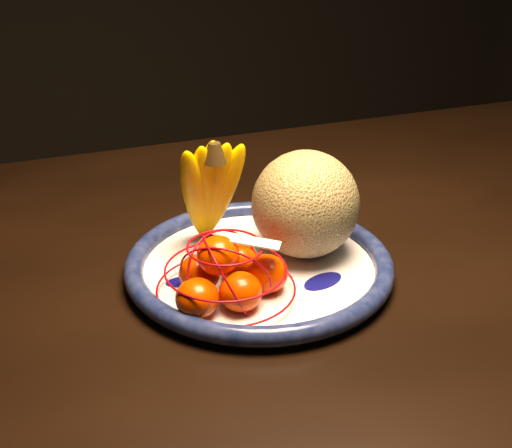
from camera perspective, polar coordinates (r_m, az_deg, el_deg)
name	(u,v)px	position (r m, az deg, el deg)	size (l,w,h in m)	color
dining_table	(392,271)	(1.12, 10.82, -3.69)	(1.57, 0.99, 0.76)	black
fruit_bowl	(259,266)	(0.93, 0.24, -3.36)	(0.35, 0.35, 0.03)	white
cantaloupe	(305,204)	(0.93, 3.97, 1.59)	(0.14, 0.14, 0.14)	olive
banana_bunch	(209,187)	(0.94, -3.80, 2.96)	(0.12, 0.11, 0.17)	#FFB900
mandarin_bag	(227,276)	(0.85, -2.35, -4.14)	(0.18, 0.18, 0.11)	#FF3D01
price_tag	(250,241)	(0.83, -0.49, -1.37)	(0.07, 0.03, 0.00)	white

